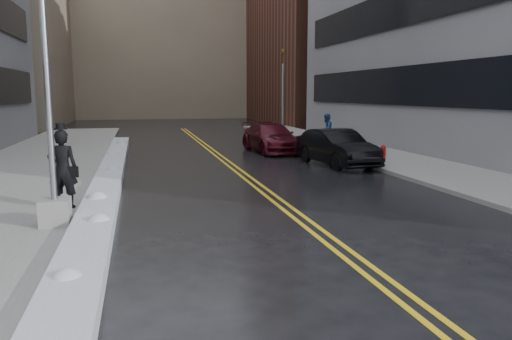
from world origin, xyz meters
TOP-DOWN VIEW (x-y plane):
  - ground at (0.00, 0.00)m, footprint 160.00×160.00m
  - sidewalk_west at (-5.75, 10.00)m, footprint 5.50×50.00m
  - sidewalk_east at (10.00, 10.00)m, footprint 4.00×50.00m
  - lane_line_left at (2.35, 10.00)m, footprint 0.12×50.00m
  - lane_line_right at (2.65, 10.00)m, footprint 0.12×50.00m
  - snow_ridge at (-2.45, 8.00)m, footprint 0.90×30.00m
  - building_far at (2.00, 60.00)m, footprint 36.00×16.00m
  - lamppost at (-3.30, 2.00)m, footprint 0.65×0.65m
  - fire_hydrant at (9.00, 10.00)m, footprint 0.26×0.26m
  - traffic_signal at (8.50, 24.00)m, footprint 0.16×0.20m
  - pedestrian_fedora at (-3.34, 3.76)m, footprint 0.81×0.60m
  - pedestrian_east at (8.96, 16.70)m, footprint 1.13×1.10m
  - car_black at (6.94, 10.28)m, footprint 2.29×4.99m
  - car_maroon at (5.52, 15.94)m, footprint 2.52×5.42m

SIDE VIEW (x-z plane):
  - ground at x=0.00m, z-range 0.00..0.00m
  - lane_line_left at x=2.35m, z-range 0.00..0.01m
  - lane_line_right at x=2.65m, z-range 0.00..0.01m
  - sidewalk_west at x=-5.75m, z-range 0.00..0.15m
  - sidewalk_east at x=10.00m, z-range 0.00..0.15m
  - snow_ridge at x=-2.45m, z-range 0.00..0.34m
  - fire_hydrant at x=9.00m, z-range 0.18..0.91m
  - car_maroon at x=5.52m, z-range 0.00..1.53m
  - car_black at x=6.94m, z-range 0.00..1.59m
  - pedestrian_east at x=8.96m, z-range 0.15..1.98m
  - pedestrian_fedora at x=-3.34m, z-range 0.15..2.20m
  - lamppost at x=-3.30m, z-range -1.28..6.35m
  - traffic_signal at x=8.50m, z-range 0.40..6.40m
  - building_far at x=2.00m, z-range 0.00..22.00m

